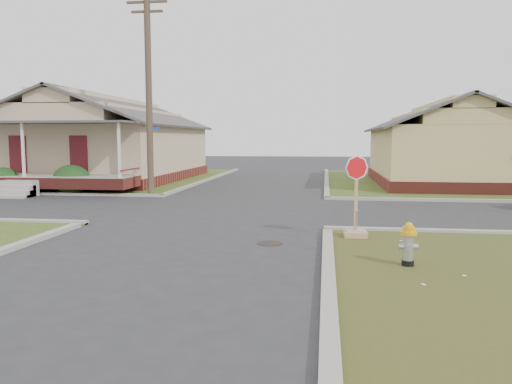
# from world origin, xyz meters

# --- Properties ---
(ground) EXTENTS (120.00, 120.00, 0.00)m
(ground) POSITION_xyz_m (0.00, 0.00, 0.00)
(ground) COLOR #2C2C2E
(ground) RESTS_ON ground
(verge_far_left) EXTENTS (19.00, 19.00, 0.05)m
(verge_far_left) POSITION_xyz_m (-13.00, 18.00, 0.03)
(verge_far_left) COLOR #384E1B
(verge_far_left) RESTS_ON ground
(curbs) EXTENTS (80.00, 40.00, 0.12)m
(curbs) POSITION_xyz_m (0.00, 5.00, 0.00)
(curbs) COLOR #9E988E
(curbs) RESTS_ON ground
(manhole) EXTENTS (0.64, 0.64, 0.01)m
(manhole) POSITION_xyz_m (2.20, -0.50, 0.01)
(manhole) COLOR black
(manhole) RESTS_ON ground
(corner_house) EXTENTS (10.10, 15.50, 5.30)m
(corner_house) POSITION_xyz_m (-10.00, 16.68, 2.28)
(corner_house) COLOR maroon
(corner_house) RESTS_ON ground
(side_house_yellow) EXTENTS (7.60, 11.60, 4.70)m
(side_house_yellow) POSITION_xyz_m (10.00, 16.50, 2.19)
(side_house_yellow) COLOR maroon
(side_house_yellow) RESTS_ON ground
(utility_pole) EXTENTS (1.80, 0.28, 9.00)m
(utility_pole) POSITION_xyz_m (-4.20, 8.90, 4.66)
(utility_pole) COLOR #423326
(utility_pole) RESTS_ON ground
(fire_hydrant) EXTENTS (0.32, 0.32, 0.87)m
(fire_hydrant) POSITION_xyz_m (5.16, -2.42, 0.53)
(fire_hydrant) COLOR black
(fire_hydrant) RESTS_ON ground
(stop_sign) EXTENTS (0.59, 0.58, 2.09)m
(stop_sign) POSITION_xyz_m (4.30, 0.42, 0.50)
(stop_sign) COLOR tan
(stop_sign) RESTS_ON ground
(hedge_left) EXTENTS (1.50, 1.23, 1.14)m
(hedge_left) POSITION_xyz_m (-11.39, 8.95, 0.62)
(hedge_left) COLOR #173B15
(hedge_left) RESTS_ON verge_far_left
(hedge_right) EXTENTS (1.60, 1.31, 1.22)m
(hedge_right) POSITION_xyz_m (-8.13, 9.21, 0.66)
(hedge_right) COLOR #173B15
(hedge_right) RESTS_ON verge_far_left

